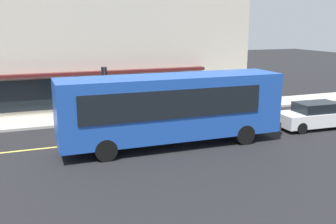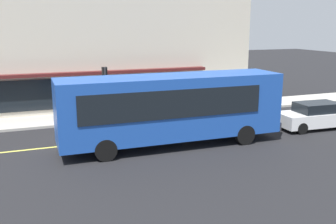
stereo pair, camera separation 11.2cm
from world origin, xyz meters
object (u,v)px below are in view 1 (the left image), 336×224
Objects in this scene: car_white at (314,116)px; pedestrian_by_curb at (220,92)px; bus at (172,106)px; traffic_light at (104,80)px.

pedestrian_by_curb is (-2.19, 7.31, 0.35)m from car_white.
pedestrian_by_curb is at bearing 47.80° from bus.
car_white is at bearing -29.60° from traffic_light.
car_white is 7.64m from pedestrian_by_curb.
car_white is 2.77× the size of pedestrian_by_curb.
traffic_light is 2.02× the size of pedestrian_by_curb.
bus is 10.02m from pedestrian_by_curb.
traffic_light is 8.92m from pedestrian_by_curb.
traffic_light is (-2.02, 6.29, 0.55)m from bus.
pedestrian_by_curb is at bearing 7.24° from traffic_light.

